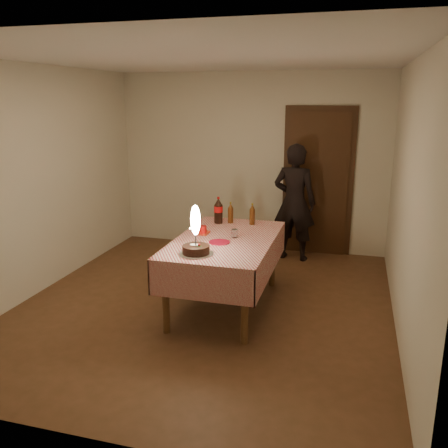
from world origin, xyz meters
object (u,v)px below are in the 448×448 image
(red_plate, at_px, (219,242))
(amber_bottle_left, at_px, (231,213))
(red_cup, at_px, (203,230))
(photographer, at_px, (294,202))
(clear_cup, at_px, (235,233))
(cola_bottle, at_px, (218,210))
(dining_table, at_px, (225,248))
(amber_bottle_right, at_px, (252,215))
(birthday_cake, at_px, (196,241))

(red_plate, xyz_separation_m, amber_bottle_left, (-0.09, 0.80, 0.11))
(red_plate, bearing_deg, red_cup, 137.81)
(red_plate, height_order, photographer, photographer)
(clear_cup, relative_size, cola_bottle, 0.28)
(dining_table, height_order, photographer, photographer)
(cola_bottle, relative_size, amber_bottle_left, 1.25)
(amber_bottle_right, bearing_deg, amber_bottle_left, 179.78)
(dining_table, height_order, cola_bottle, cola_bottle)
(amber_bottle_right, bearing_deg, clear_cup, -96.32)
(photographer, bearing_deg, amber_bottle_right, -106.36)
(photographer, bearing_deg, dining_table, -105.26)
(red_cup, relative_size, amber_bottle_right, 0.39)
(photographer, bearing_deg, cola_bottle, -121.36)
(clear_cup, bearing_deg, photographer, 76.88)
(cola_bottle, xyz_separation_m, photographer, (0.75, 1.22, -0.11))
(birthday_cake, distance_m, amber_bottle_right, 1.25)
(cola_bottle, distance_m, photographer, 1.44)
(red_plate, height_order, red_cup, red_cup)
(birthday_cake, xyz_separation_m, photographer, (0.63, 2.40, -0.08))
(red_cup, distance_m, amber_bottle_left, 0.60)
(birthday_cake, distance_m, red_plate, 0.45)
(birthday_cake, relative_size, red_cup, 4.79)
(clear_cup, xyz_separation_m, cola_bottle, (-0.34, 0.54, 0.11))
(amber_bottle_left, xyz_separation_m, photographer, (0.61, 1.18, -0.08))
(photographer, bearing_deg, birthday_cake, -104.68)
(red_cup, bearing_deg, red_plate, -42.19)
(clear_cup, xyz_separation_m, amber_bottle_left, (-0.20, 0.58, 0.07))
(dining_table, distance_m, clear_cup, 0.18)
(dining_table, xyz_separation_m, red_plate, (-0.02, -0.16, 0.11))
(birthday_cake, xyz_separation_m, amber_bottle_right, (0.28, 1.22, -0.01))
(dining_table, xyz_separation_m, clear_cup, (0.09, 0.06, 0.15))
(red_cup, height_order, amber_bottle_right, amber_bottle_right)
(dining_table, height_order, amber_bottle_left, amber_bottle_left)
(red_plate, xyz_separation_m, amber_bottle_right, (0.17, 0.80, 0.11))
(amber_bottle_right, bearing_deg, photographer, 73.64)
(red_cup, distance_m, amber_bottle_right, 0.71)
(birthday_cake, height_order, amber_bottle_right, birthday_cake)
(amber_bottle_left, bearing_deg, amber_bottle_right, -0.22)
(birthday_cake, xyz_separation_m, red_plate, (0.11, 0.42, -0.12))
(photographer, bearing_deg, clear_cup, -103.12)
(clear_cup, relative_size, photographer, 0.06)
(dining_table, relative_size, amber_bottle_right, 6.75)
(dining_table, height_order, birthday_cake, birthday_cake)
(amber_bottle_right, bearing_deg, red_plate, -101.96)
(red_cup, distance_m, photographer, 1.91)
(red_cup, xyz_separation_m, amber_bottle_right, (0.42, 0.57, 0.07))
(birthday_cake, xyz_separation_m, amber_bottle_left, (0.02, 1.22, -0.01))
(amber_bottle_left, bearing_deg, cola_bottle, -161.52)
(red_plate, relative_size, photographer, 0.13)
(clear_cup, height_order, amber_bottle_right, amber_bottle_right)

